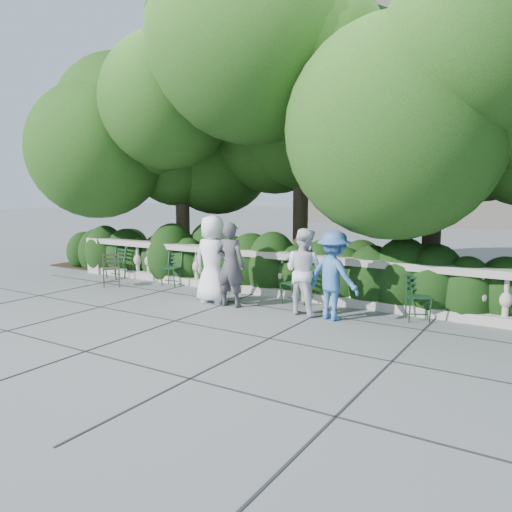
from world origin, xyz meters
The scene contains 14 objects.
ground centered at (0.00, 0.00, 0.00)m, with size 90.00×90.00×0.00m, color #595D62.
balustrade centered at (0.00, 1.80, 0.49)m, with size 12.00×0.44×1.00m.
shrub_hedge centered at (0.00, 3.00, 0.00)m, with size 15.00×2.60×1.70m, color black, non-canonical shape.
tree_canopy centered at (0.69, 3.19, 3.96)m, with size 15.04×6.52×6.78m.
chair_a centered at (-4.67, 1.25, 0.00)m, with size 0.44×0.48×0.84m, color black, non-canonical shape.
chair_b centered at (-2.74, 1.32, 0.00)m, with size 0.44×0.48×0.84m, color black, non-canonical shape.
chair_c centered at (0.69, 1.14, 0.00)m, with size 0.44×0.48×0.84m, color black, non-canonical shape.
chair_d centered at (-1.23, 1.30, 0.00)m, with size 0.44×0.48×0.84m, color black, non-canonical shape.
chair_f centered at (3.31, 1.26, 0.00)m, with size 0.44×0.48×0.84m, color black, non-canonical shape.
chair_weathered centered at (-3.81, 0.49, 0.00)m, with size 0.44×0.48×0.84m, color black, non-canonical shape.
person_businessman centered at (-0.80, 0.56, 0.92)m, with size 0.90×0.59×1.85m, color white.
person_woman_grey centered at (-0.28, 0.47, 0.87)m, with size 0.63×0.41×1.73m, color #3F3F44.
person_casual_man centered at (1.25, 0.72, 0.83)m, with size 0.81×0.63×1.66m, color silver.
person_older_blue centered at (1.89, 0.66, 0.82)m, with size 1.06×0.61×1.65m, color #3866A9.
Camera 1 is at (5.45, -7.71, 2.45)m, focal length 35.00 mm.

